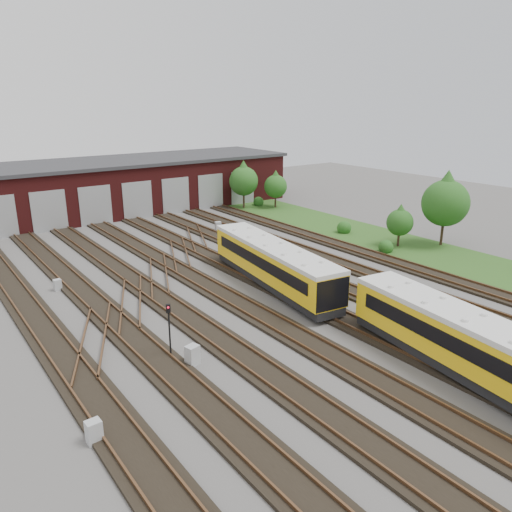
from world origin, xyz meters
TOP-DOWN VIEW (x-y plane):
  - ground at (0.00, 0.00)m, footprint 120.00×120.00m
  - track_network at (-0.17, 0.59)m, footprint 30.40×70.00m
  - maintenance_shed at (-0.01, 39.97)m, footprint 51.00×12.50m
  - grass_verge at (19.00, 10.00)m, footprint 8.00×55.00m
  - metro_train at (2.00, -9.16)m, footprint 4.61×46.89m
  - signal_mast_0 at (-9.19, 1.69)m, footprint 0.28×0.27m
  - signal_mast_1 at (1.18, 7.31)m, footprint 0.26×0.24m
  - signal_mast_2 at (3.29, 9.99)m, footprint 0.22×0.21m
  - signal_mast_3 at (1.30, 7.76)m, footprint 0.28×0.26m
  - relay_cabinet_0 at (-15.00, -2.86)m, footprint 0.64×0.54m
  - relay_cabinet_1 at (-11.34, 15.80)m, footprint 0.55×0.47m
  - relay_cabinet_2 at (-8.59, 0.32)m, footprint 0.79×0.71m
  - relay_cabinet_3 at (2.06, 11.65)m, footprint 0.63×0.57m
  - relay_cabinet_4 at (7.60, 23.62)m, footprint 0.71×0.65m
  - tree_0 at (16.57, 31.66)m, footprint 3.72×3.72m
  - tree_1 at (20.02, 29.39)m, footprint 2.96×2.96m
  - tree_2 at (22.11, 6.10)m, footprint 4.43×4.43m
  - tree_3 at (18.42, 8.30)m, footprint 2.53×2.53m
  - bush_0 at (16.00, 7.76)m, footprint 1.37×1.37m
  - bush_1 at (17.94, 15.00)m, footprint 1.50×1.50m
  - bush_2 at (19.08, 31.84)m, footprint 1.36×1.36m

SIDE VIEW (x-z plane):
  - ground at x=0.00m, z-range 0.00..0.00m
  - grass_verge at x=19.00m, z-range 0.00..0.05m
  - track_network at x=-0.17m, z-range -0.06..0.27m
  - relay_cabinet_1 at x=-11.34m, z-range 0.00..0.86m
  - relay_cabinet_3 at x=2.06m, z-range 0.00..0.89m
  - relay_cabinet_4 at x=7.60m, z-range 0.00..1.00m
  - relay_cabinet_0 at x=-15.00m, z-range 0.00..1.03m
  - relay_cabinet_2 at x=-8.59m, z-range 0.00..1.12m
  - bush_2 at x=19.08m, z-range 0.00..1.36m
  - bush_0 at x=16.00m, z-range 0.00..1.37m
  - bush_1 at x=17.94m, z-range 0.00..1.50m
  - signal_mast_2 at x=3.29m, z-range 0.38..3.10m
  - signal_mast_1 at x=1.18m, z-range 0.41..3.27m
  - metro_train at x=2.00m, z-range 0.37..3.40m
  - signal_mast_3 at x=1.30m, z-range 0.42..3.37m
  - signal_mast_0 at x=-9.19m, z-range 0.44..3.63m
  - tree_3 at x=18.42m, z-range 0.59..4.78m
  - tree_1 at x=20.02m, z-range 0.70..5.60m
  - maintenance_shed at x=-0.01m, z-range 0.03..6.38m
  - tree_0 at x=16.57m, z-range 0.88..7.04m
  - tree_2 at x=22.11m, z-range 1.05..8.38m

